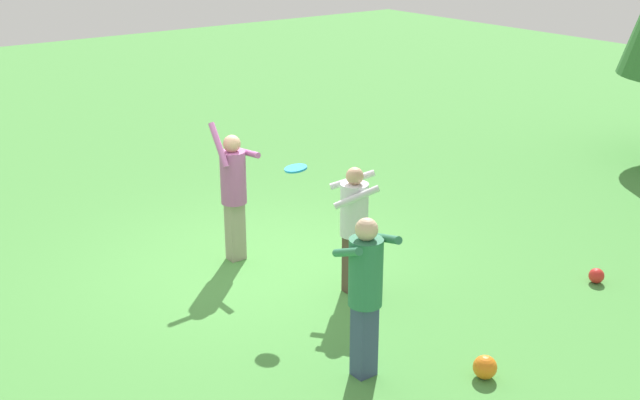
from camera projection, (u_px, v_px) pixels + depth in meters
The scene contains 7 objects.
ground_plane at pixel (256, 265), 10.66m from camera, with size 40.00×40.00×0.00m, color #4C9342.
person_thrower at pixel (234, 186), 10.50m from camera, with size 0.61×0.50×1.92m.
person_catcher at pixel (365, 284), 7.83m from camera, with size 0.69×0.61×1.72m.
person_bystander at pixel (354, 220), 9.62m from camera, with size 0.70×0.72×1.61m.
frisbee at pixel (296, 168), 9.33m from camera, with size 0.36×0.36×0.06m.
ball_red at pixel (596, 276), 10.13m from camera, with size 0.20×0.20×0.20m, color red.
ball_orange at pixel (485, 367), 8.08m from camera, with size 0.25×0.25×0.25m, color orange.
Camera 1 is at (8.28, -5.13, 4.50)m, focal length 44.94 mm.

